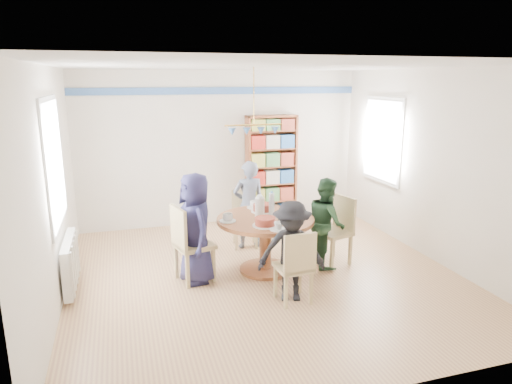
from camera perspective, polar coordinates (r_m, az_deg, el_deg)
name	(u,v)px	position (r m, az deg, el deg)	size (l,w,h in m)	color
ground	(265,275)	(6.19, 1.09, -10.34)	(5.00, 5.00, 0.00)	tan
room_shell	(229,144)	(6.47, -3.42, 5.95)	(5.00, 5.00, 5.00)	white
radiator	(70,263)	(6.11, -22.18, -8.19)	(0.12, 1.00, 0.60)	silver
dining_table	(265,232)	(6.13, 1.17, -4.97)	(1.30, 1.30, 0.75)	brown
chair_left	(188,241)	(5.87, -8.52, -6.05)	(0.55, 0.55, 1.01)	tan
chair_right	(338,227)	(6.53, 10.19, -4.30)	(0.52, 0.52, 0.96)	tan
chair_far	(245,216)	(7.12, -1.44, -2.98)	(0.43, 0.43, 0.86)	tan
chair_near	(296,264)	(5.30, 5.04, -8.98)	(0.41, 0.41, 0.88)	tan
person_left	(196,228)	(5.83, -7.56, -4.49)	(0.70, 0.45, 1.43)	#1C1B3B
person_right	(326,222)	(6.38, 8.79, -3.75)	(0.61, 0.47, 1.25)	#1A341E
person_far	(249,205)	(6.96, -0.91, -1.59)	(0.50, 0.33, 1.36)	gray
person_near	(291,251)	(5.35, 4.46, -7.41)	(0.78, 0.45, 1.20)	black
bookshelf	(271,170)	(8.29, 1.90, 2.83)	(0.92, 0.28, 1.93)	brown
tableware	(263,212)	(6.07, 0.87, -2.56)	(1.24, 1.24, 0.33)	white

